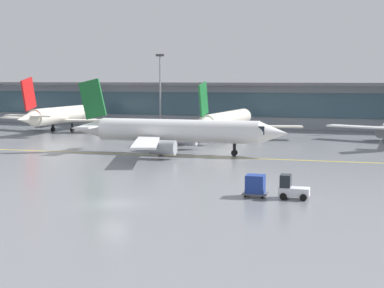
# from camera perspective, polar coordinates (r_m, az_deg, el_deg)

# --- Properties ---
(ground_plane) EXTENTS (400.00, 400.00, 0.00)m
(ground_plane) POSITION_cam_1_polar(r_m,az_deg,el_deg) (48.76, -7.80, -5.87)
(ground_plane) COLOR slate
(taxiway_centreline_stripe) EXTENTS (109.94, 4.44, 0.01)m
(taxiway_centreline_stripe) POSITION_cam_1_polar(r_m,az_deg,el_deg) (78.38, -1.82, -1.15)
(taxiway_centreline_stripe) COLOR yellow
(taxiway_centreline_stripe) RESTS_ON ground_plane
(terminal_concourse) EXTENTS (210.65, 11.00, 9.60)m
(terminal_concourse) POSITION_cam_1_polar(r_m,az_deg,el_deg) (125.75, 7.97, 3.89)
(terminal_concourse) COLOR #8C939E
(terminal_concourse) RESTS_ON ground_plane
(gate_airplane_1) EXTENTS (30.06, 32.24, 10.70)m
(gate_airplane_1) POSITION_cam_1_polar(r_m,az_deg,el_deg) (118.12, -12.29, 2.81)
(gate_airplane_1) COLOR silver
(gate_airplane_1) RESTS_ON ground_plane
(gate_airplane_2) EXTENTS (27.84, 30.01, 9.94)m
(gate_airplane_2) POSITION_cam_1_polar(r_m,az_deg,el_deg) (103.33, 3.38, 2.33)
(gate_airplane_2) COLOR silver
(gate_airplane_2) RESTS_ON ground_plane
(taxiing_regional_jet) EXTENTS (31.43, 29.24, 10.42)m
(taxiing_regional_jet) POSITION_cam_1_polar(r_m,az_deg,el_deg) (80.03, -1.64, 1.25)
(taxiing_regional_jet) COLOR white
(taxiing_regional_jet) RESTS_ON ground_plane
(baggage_tug) EXTENTS (2.62, 1.65, 2.10)m
(baggage_tug) POSITION_cam_1_polar(r_m,az_deg,el_deg) (50.95, 9.78, -4.34)
(baggage_tug) COLOR silver
(baggage_tug) RESTS_ON ground_plane
(cargo_dolly_lead) EXTENTS (2.12, 1.63, 1.94)m
(cargo_dolly_lead) POSITION_cam_1_polar(r_m,az_deg,el_deg) (51.37, 6.25, -4.02)
(cargo_dolly_lead) COLOR #595B60
(cargo_dolly_lead) RESTS_ON ground_plane
(apron_light_mast_1) EXTENTS (1.80, 0.36, 15.54)m
(apron_light_mast_1) POSITION_cam_1_polar(r_m,az_deg,el_deg) (122.81, -3.15, 5.54)
(apron_light_mast_1) COLOR gray
(apron_light_mast_1) RESTS_ON ground_plane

